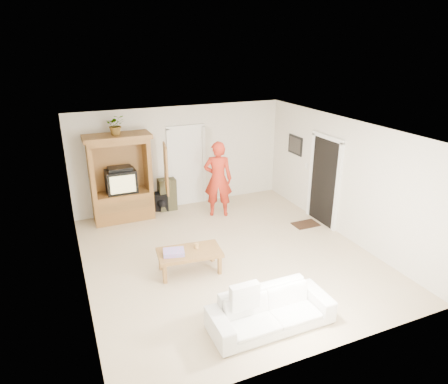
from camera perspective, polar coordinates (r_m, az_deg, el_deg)
The scene contains 19 objects.
floor at distance 8.24m, azimuth 0.49°, elevation -9.06°, with size 6.00×6.00×0.00m, color tan.
ceiling at distance 7.30m, azimuth 0.55°, elevation 8.94°, with size 6.00×6.00×0.00m, color white.
wall_back at distance 10.35m, azimuth -6.21°, elevation 4.98°, with size 5.50×5.50×0.00m, color silver.
wall_front at distance 5.35m, azimuth 13.84°, elevation -11.43°, with size 5.50×5.50×0.00m, color silver.
wall_left at distance 7.11m, azimuth -20.26°, elevation -3.77°, with size 6.00×6.00×0.00m, color silver.
wall_right at distance 9.07m, azimuth 16.64°, elevation 1.93°, with size 6.00×6.00×0.00m, color silver.
armoire at distance 9.82m, azimuth -14.33°, elevation 1.17°, with size 1.82×1.14×2.10m.
door_back at distance 10.44m, azimuth -5.32°, elevation 3.56°, with size 0.85×0.05×2.04m, color white.
doorway_right at distance 9.58m, azimuth 14.11°, elevation 1.41°, with size 0.05×0.90×2.04m, color black.
framed_picture at distance 10.43m, azimuth 10.15°, elevation 6.62°, with size 0.03×0.60×0.48m, color black.
doormat at distance 9.72m, azimuth 11.58°, elevation -4.53°, with size 0.60×0.40×0.02m, color #382316.
plant at distance 9.42m, azimuth -15.21°, elevation 9.24°, with size 0.41×0.35×0.45m, color #4C7238.
man at distance 9.72m, azimuth -0.86°, elevation 1.85°, with size 0.69×0.45×1.89m, color #B02817.
sofa at distance 6.34m, azimuth 6.70°, elevation -16.44°, with size 1.90×0.74×0.56m, color white.
coffee_table at distance 7.55m, azimuth -4.95°, elevation -8.77°, with size 1.24×0.76×0.44m.
towel at distance 7.43m, azimuth -7.19°, elevation -8.54°, with size 0.38×0.28×0.08m, color #EE4FBD.
candle at distance 7.59m, azimuth -3.95°, elevation -7.67°, with size 0.08×0.08×0.10m, color tan.
backpack_black at distance 10.33m, azimuth -9.00°, elevation -1.44°, with size 0.38×0.23×0.47m, color black, non-canonical shape.
backpack_olive at distance 10.33m, azimuth -8.11°, elevation -0.33°, with size 0.43×0.32×0.82m, color #47442B, non-canonical shape.
Camera 1 is at (-2.88, -6.53, 4.10)m, focal length 32.00 mm.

